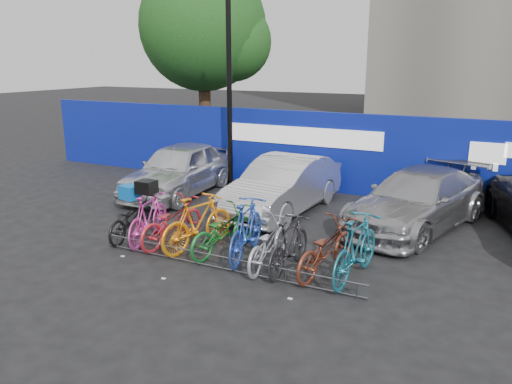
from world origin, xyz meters
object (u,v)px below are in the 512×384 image
Objects in this scene: bike_2 at (172,222)px; bike_0 at (132,219)px; bike_6 at (268,243)px; bike_7 at (289,245)px; car_1 at (283,185)px; bike_8 at (326,248)px; bike_4 at (223,231)px; car_0 at (179,169)px; car_2 at (417,200)px; tree at (208,30)px; bike_3 at (198,223)px; bike_1 at (148,217)px; lamppost at (229,81)px; bike_5 at (246,229)px; bike_rack at (223,263)px; bike_9 at (356,248)px.

bike_0 is at bearing 11.63° from bike_2.
bike_6 is 0.45m from bike_7.
car_1 reaches higher than bike_8.
bike_2 is 1.26m from bike_4.
car_2 is at bearing -4.41° from car_0.
tree is at bearing -74.33° from bike_0.
bike_3 reaches higher than bike_0.
tree is 8.17m from car_0.
car_0 is 0.95× the size of car_2.
lamppost is at bearing -91.66° from bike_1.
bike_0 is 0.95× the size of bike_6.
bike_1 is at bearing -6.75° from bike_5.
bike_8 is at bearing -35.85° from car_0.
car_0 is 6.33m from bike_7.
bike_3 is at bearing -120.26° from car_2.
car_1 is at bearing -103.83° from bike_2.
bike_1 reaches higher than bike_0.
lamppost is 3.34× the size of bike_6.
lamppost is at bearing -91.38° from bike_0.
bike_9 is (2.35, 0.74, 0.45)m from bike_rack.
bike_0 reaches higher than bike_rack.
tree reaches higher than bike_6.
bike_3 is 1.72m from bike_6.
car_1 is at bearing -36.34° from lamppost.
bike_5 is 1.10× the size of bike_6.
bike_8 reaches higher than bike_rack.
bike_9 is (9.13, -9.92, -4.46)m from tree.
bike_4 is (1.26, 0.02, -0.01)m from bike_2.
car_1 is at bearing -158.05° from car_2.
lamppost is 3.10× the size of bike_3.
bike_4 is (6.33, -9.88, -4.57)m from tree.
bike_2 is at bearing 6.00° from bike_9.
bike_8 is at bearing -46.54° from lamppost.
bike_0 is at bearing -75.25° from car_0.
bike_5 reaches higher than bike_8.
tree is 12.60m from bike_4.
bike_rack is 2.87× the size of bike_8.
bike_rack is at bearing 33.95° from bike_8.
bike_1 is 1.24m from bike_3.
car_2 is 6.66m from bike_0.
bike_0 is 2.30m from bike_4.
lamppost is 3.13× the size of bike_8.
lamppost is 6.06m from bike_1.
bike_4 is (-0.44, 0.77, 0.33)m from bike_rack.
bike_0 is (4.04, -9.99, -4.61)m from tree.
car_1 reaches higher than bike_2.
car_0 is (-0.78, -1.70, -2.51)m from lamppost.
bike_5 is at bearing 175.80° from bike_0.
bike_8 is at bearing -49.20° from tree.
bike_2 is 0.95× the size of bike_5.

